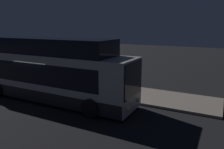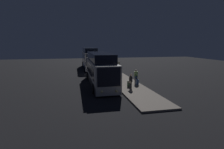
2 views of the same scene
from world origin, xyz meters
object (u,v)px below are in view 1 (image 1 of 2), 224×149
passenger_waiting (117,80)px  sign_post (65,65)px  bus_lead (48,72)px  passenger_boarding (100,72)px  trash_bin (107,86)px  suitcase (106,81)px

passenger_waiting → sign_post: (-3.95, -0.54, 0.79)m
passenger_waiting → sign_post: 4.06m
bus_lead → passenger_boarding: bus_lead is taller
passenger_boarding → sign_post: bearing=-23.8°
passenger_boarding → sign_post: size_ratio=0.67×
passenger_waiting → trash_bin: passenger_waiting is taller
bus_lead → passenger_boarding: 4.38m
passenger_waiting → suitcase: (-1.60, 1.32, -0.52)m
bus_lead → trash_bin: (2.57, 2.88, -1.22)m
passenger_boarding → sign_post: sign_post is taller
suitcase → sign_post: (-2.35, -1.87, 1.32)m
suitcase → passenger_waiting: bearing=-39.6°
trash_bin → passenger_waiting: bearing=-6.7°
bus_lead → suitcase: (1.79, 4.11, -1.23)m
bus_lead → passenger_boarding: (1.24, 4.15, -0.65)m
sign_post → suitcase: bearing=38.5°
bus_lead → suitcase: 4.65m
bus_lead → trash_bin: bearing=48.3°
suitcase → trash_bin: size_ratio=1.35×
suitcase → trash_bin: 1.45m
trash_bin → suitcase: bearing=122.4°
passenger_waiting → bus_lead: bearing=-6.2°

